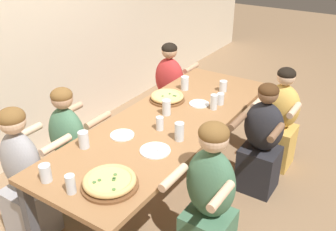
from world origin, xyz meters
TOP-DOWN VIEW (x-y plane):
  - ground_plane at (0.00, 0.00)m, footprint 18.00×18.00m
  - restaurant_back_panel at (0.00, 1.65)m, footprint 10.00×0.06m
  - dining_table at (0.00, 0.00)m, footprint 2.53×0.89m
  - pizza_board_main at (0.34, 0.23)m, footprint 0.33×0.33m
  - pizza_board_second at (-0.95, -0.17)m, footprint 0.38×0.38m
  - empty_plate_a at (0.43, -0.07)m, footprint 0.19×0.19m
  - empty_plate_b at (-0.45, -0.18)m, footprint 0.23×0.23m
  - empty_plate_c at (-0.41, 0.17)m, footprint 0.19×0.19m
  - drinking_glass_a at (-0.70, 0.30)m, footprint 0.08×0.08m
  - drinking_glass_b at (-1.13, -0.01)m, footprint 0.06×0.06m
  - drinking_glass_c at (0.09, 0.07)m, footprint 0.08×0.08m
  - drinking_glass_d at (-1.13, 0.21)m, footprint 0.08×0.08m
  - drinking_glass_e at (-0.16, -0.03)m, footprint 0.06×0.06m
  - drinking_glass_f at (0.83, -0.12)m, footprint 0.08×0.08m
  - drinking_glass_g at (0.65, 0.22)m, footprint 0.08×0.08m
  - drinking_glass_h at (-0.22, -0.25)m, footprint 0.07×0.07m
  - drinking_glass_i at (0.42, -0.22)m, footprint 0.07×0.07m
  - drinking_glass_j at (0.54, -0.23)m, footprint 0.07×0.07m
  - diner_far_midleft at (-0.54, 0.66)m, footprint 0.51×0.40m
  - diner_near_right at (1.05, -0.66)m, footprint 0.51×0.40m
  - diner_far_right at (1.05, 0.66)m, footprint 0.51×0.40m
  - diner_near_midleft at (-0.48, -0.66)m, footprint 0.51×0.40m
  - diner_far_left at (-1.01, 0.66)m, footprint 0.51×0.40m
  - diner_near_midright at (0.55, -0.66)m, footprint 0.51×0.40m

SIDE VIEW (x-z plane):
  - ground_plane at x=0.00m, z-range 0.00..0.00m
  - diner_near_right at x=1.05m, z-range -0.05..1.03m
  - diner_near_midright at x=0.55m, z-range -0.05..1.04m
  - diner_far_right at x=1.05m, z-range -0.05..1.06m
  - diner_far_midleft at x=-0.54m, z-range -0.06..1.08m
  - diner_far_left at x=-1.01m, z-range -0.05..1.10m
  - diner_near_midleft at x=-0.48m, z-range -0.04..1.14m
  - dining_table at x=0.00m, z-range 0.32..1.11m
  - empty_plate_b at x=-0.45m, z-range 0.79..0.81m
  - empty_plate_c at x=-0.41m, z-range 0.79..0.81m
  - empty_plate_a at x=0.43m, z-range 0.79..0.81m
  - pizza_board_main at x=0.34m, z-range 0.79..0.86m
  - pizza_board_second at x=-0.95m, z-range 0.79..0.86m
  - drinking_glass_e at x=-0.16m, z-range 0.79..0.90m
  - drinking_glass_f at x=0.83m, z-range 0.79..0.90m
  - drinking_glass_d at x=-1.13m, z-range 0.79..0.91m
  - drinking_glass_j at x=0.54m, z-range 0.79..0.90m
  - drinking_glass_b at x=-1.13m, z-range 0.78..0.91m
  - drinking_glass_a at x=-0.70m, z-range 0.78..0.92m
  - drinking_glass_c at x=0.09m, z-range 0.78..0.92m
  - drinking_glass_i at x=0.42m, z-range 0.78..0.92m
  - drinking_glass_g at x=0.65m, z-range 0.79..0.93m
  - drinking_glass_h at x=-0.22m, z-range 0.79..0.94m
  - restaurant_back_panel at x=0.00m, z-range 0.00..3.20m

